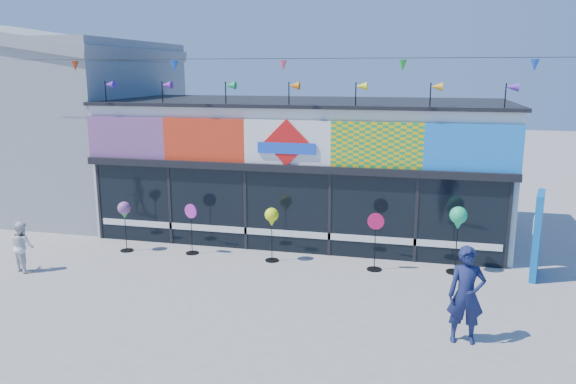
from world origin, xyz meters
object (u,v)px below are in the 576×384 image
(spinner_0, at_px, (124,212))
(adult_man, at_px, (466,295))
(spinner_4, at_px, (458,220))
(blue_sign, at_px, (537,235))
(spinner_1, at_px, (191,228))
(spinner_3, at_px, (375,240))
(child, at_px, (22,246))
(spinner_2, at_px, (272,219))

(spinner_0, relative_size, adult_man, 0.77)
(spinner_4, bearing_deg, blue_sign, 4.84)
(blue_sign, bearing_deg, spinner_1, -165.43)
(spinner_3, bearing_deg, adult_man, -60.84)
(blue_sign, xyz_separation_m, spinner_1, (-8.94, -0.29, -0.32))
(blue_sign, bearing_deg, spinner_0, -164.58)
(child, bearing_deg, spinner_3, -144.00)
(spinner_2, bearing_deg, spinner_1, 178.07)
(spinner_4, bearing_deg, spinner_2, -177.52)
(spinner_0, distance_m, child, 2.73)
(adult_man, distance_m, child, 10.75)
(spinner_2, xyz_separation_m, spinner_3, (2.73, -0.07, -0.38))
(blue_sign, xyz_separation_m, spinner_4, (-1.88, -0.16, 0.30))
(spinner_2, height_order, adult_man, adult_man)
(child, bearing_deg, adult_man, -165.20)
(blue_sign, distance_m, spinner_2, 6.62)
(spinner_0, height_order, spinner_1, spinner_0)
(spinner_0, height_order, spinner_3, spinner_3)
(blue_sign, relative_size, spinner_3, 1.43)
(spinner_0, height_order, spinner_4, spinner_4)
(spinner_3, bearing_deg, spinner_0, -179.36)
(spinner_2, distance_m, spinner_3, 2.76)
(spinner_1, distance_m, child, 4.28)
(spinner_0, xyz_separation_m, spinner_4, (8.96, 0.35, 0.23))
(blue_sign, bearing_deg, child, -155.77)
(spinner_3, relative_size, adult_man, 0.80)
(spinner_3, relative_size, child, 1.16)
(spinner_1, height_order, spinner_4, spinner_4)
(spinner_4, xyz_separation_m, adult_man, (-0.04, -3.79, -0.44))
(spinner_3, bearing_deg, spinner_4, 7.68)
(spinner_0, bearing_deg, blue_sign, 2.68)
(spinner_3, height_order, spinner_4, spinner_4)
(blue_sign, xyz_separation_m, spinner_2, (-6.61, -0.36, 0.10))
(spinner_1, distance_m, spinner_3, 5.06)
(blue_sign, bearing_deg, spinner_4, -162.42)
(blue_sign, distance_m, adult_man, 4.39)
(blue_sign, height_order, spinner_2, blue_sign)
(spinner_0, xyz_separation_m, spinner_1, (1.89, 0.22, -0.40))
(spinner_2, relative_size, child, 1.13)
(spinner_1, bearing_deg, blue_sign, 1.83)
(spinner_3, distance_m, child, 8.95)
(spinner_0, bearing_deg, spinner_4, 2.22)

